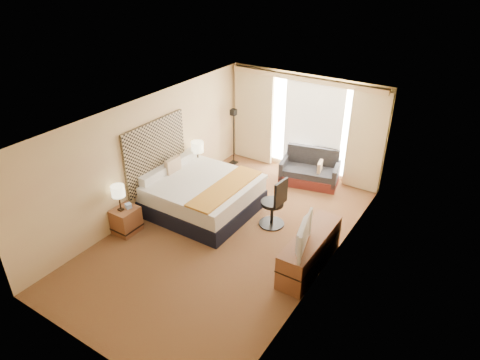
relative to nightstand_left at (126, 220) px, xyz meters
The scene contains 21 objects.
floor 2.16m from the nightstand_left, 29.31° to the left, with size 4.20×7.00×0.02m, color #542018.
ceiling 3.16m from the nightstand_left, 29.31° to the left, with size 4.20×7.00×0.02m, color white.
wall_back 5.02m from the nightstand_left, 67.66° to the left, with size 4.20×0.02×2.60m, color #DDC687.
wall_front 3.25m from the nightstand_left, 52.65° to the right, with size 4.20×0.02×2.60m, color #DDC687.
wall_left 1.49m from the nightstand_left, 102.36° to the left, with size 0.02×7.00×2.60m, color #DDC687.
wall_right 4.23m from the nightstand_left, 14.81° to the left, with size 0.02×7.00×2.60m, color #DDC687.
headboard 1.62m from the nightstand_left, 98.64° to the left, with size 0.06×1.85×1.50m, color black.
nightstand_left is the anchor object (origin of this frame).
nightstand_right 2.50m from the nightstand_left, 90.00° to the left, with size 0.45×0.52×0.55m, color brown.
media_dresser 3.85m from the nightstand_left, 15.84° to the left, with size 0.50×1.80×0.70m, color brown.
window 5.10m from the nightstand_left, 64.87° to the left, with size 2.30×0.02×2.30m, color white.
curtains 4.95m from the nightstand_left, 67.18° to the left, with size 4.12×0.19×2.56m.
bed 1.73m from the nightstand_left, 62.08° to the left, with size 2.26×2.06×1.10m.
loveseat 4.66m from the nightstand_left, 59.94° to the left, with size 1.55×1.06×0.89m.
floor_lamp 4.02m from the nightstand_left, 88.64° to the left, with size 0.20×0.20×1.56m.
desk_chair 3.13m from the nightstand_left, 36.76° to the left, with size 0.55×0.55×1.14m.
lamp_left 0.72m from the nightstand_left, 113.82° to the right, with size 0.27×0.27×0.57m.
lamp_right 2.54m from the nightstand_left, 88.90° to the left, with size 0.30×0.30×0.62m.
tissue_box 0.34m from the nightstand_left, 63.19° to the left, with size 0.11×0.11×0.10m, color #99B6ED.
telephone 2.34m from the nightstand_left, 90.11° to the left, with size 0.19×0.15×0.07m, color black.
television 3.77m from the nightstand_left, ahead, with size 0.97×0.13×0.56m, color black.
Camera 1 is at (4.15, -6.00, 5.31)m, focal length 32.00 mm.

